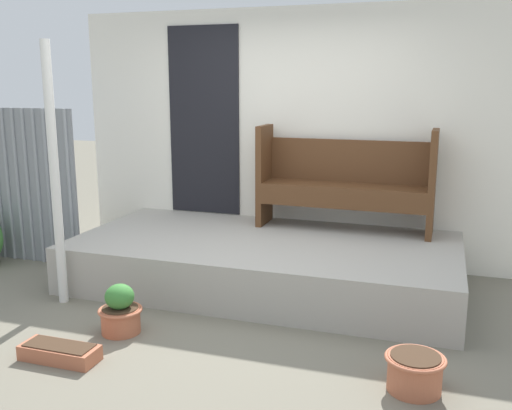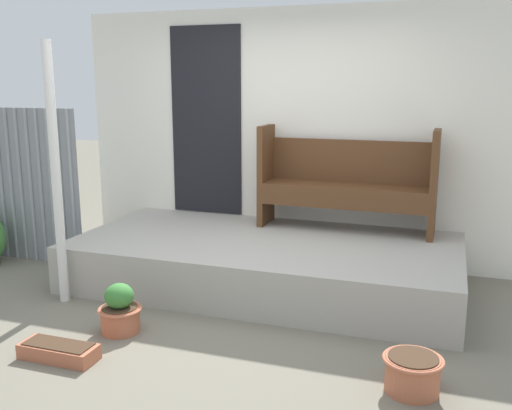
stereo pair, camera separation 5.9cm
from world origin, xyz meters
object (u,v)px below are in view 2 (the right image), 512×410
object	(u,v)px
bench	(346,178)
flower_pot_left	(120,311)
support_post	(56,176)
planter_box_rect	(59,351)
flower_pot_middle	(412,372)

from	to	relation	value
bench	flower_pot_left	bearing A→B (deg)	-123.20
support_post	planter_box_rect	xyz separation A→B (m)	(0.64, -0.91, -1.04)
flower_pot_left	flower_pot_middle	xyz separation A→B (m)	(2.15, -0.17, -0.04)
flower_pot_middle	bench	bearing A→B (deg)	110.73
planter_box_rect	flower_pot_middle	bearing A→B (deg)	8.57
bench	flower_pot_left	xyz separation A→B (m)	(-1.34, -1.98, -0.78)
bench	flower_pot_left	world-z (taller)	bench
flower_pot_left	flower_pot_middle	bearing A→B (deg)	-4.50
support_post	flower_pot_left	bearing A→B (deg)	-26.07
flower_pot_left	planter_box_rect	distance (m)	0.55
flower_pot_left	flower_pot_middle	distance (m)	2.16
bench	flower_pot_left	distance (m)	2.52
support_post	flower_pot_left	xyz separation A→B (m)	(0.80, -0.39, -0.93)
support_post	planter_box_rect	distance (m)	1.53
support_post	flower_pot_middle	xyz separation A→B (m)	(2.96, -0.56, -0.97)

